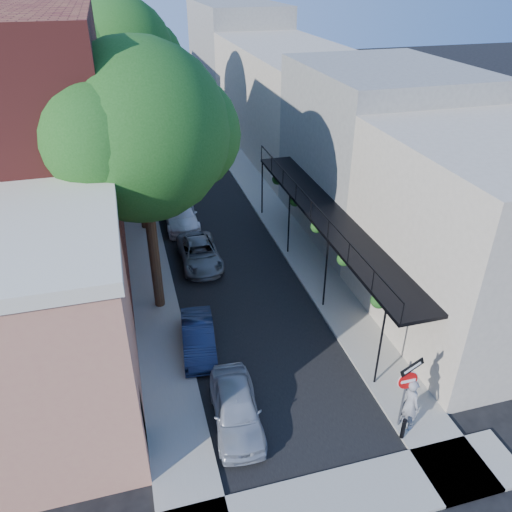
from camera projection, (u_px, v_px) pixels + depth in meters
ground at (321, 474)px, 15.19m from camera, size 160.00×160.00×0.00m
road_surface at (181, 157)px, 40.11m from camera, size 6.00×64.00×0.01m
sidewalk_left at (131, 161)px, 39.17m from camera, size 2.00×64.00×0.12m
sidewalk_right at (230, 152)px, 41.00m from camera, size 2.00×64.00×0.12m
sidewalk_cross at (334, 502)px, 14.33m from camera, size 12.00×2.00×0.12m
buildings_left at (44, 106)px, 34.45m from camera, size 10.10×59.10×12.00m
buildings_right at (291, 95)px, 39.51m from camera, size 9.80×55.00×10.00m
sign_post at (407, 383)px, 15.69m from camera, size 0.89×0.17×2.99m
bollard at (403, 429)px, 16.03m from camera, size 0.14×0.14×0.80m
oak_near at (151, 133)px, 18.95m from camera, size 7.48×6.80×11.42m
oak_mid at (138, 105)px, 25.97m from camera, size 6.60×6.00×10.20m
oak_far at (127, 54)px, 32.89m from camera, size 7.70×7.00×11.90m
parked_car_a at (236, 408)px, 16.59m from camera, size 1.86×3.96×1.31m
parked_car_b at (198, 337)px, 19.83m from camera, size 1.60×3.68×1.18m
parked_car_c at (200, 253)px, 25.58m from camera, size 1.97×4.25×1.18m
parked_car_d at (181, 214)px, 29.38m from camera, size 1.94×4.61×1.33m
parked_car_e at (167, 182)px, 33.64m from camera, size 1.66×3.95×1.34m
parked_car_f at (151, 165)px, 36.81m from camera, size 1.53×3.50×1.12m
parked_car_g at (158, 144)px, 40.67m from camera, size 2.48×5.00×1.36m
pedestrian at (410, 403)px, 16.19m from camera, size 0.57×0.78×1.96m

